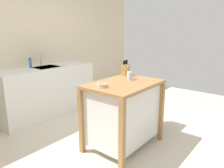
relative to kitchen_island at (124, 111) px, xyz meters
The scene contains 11 objects.
ground_plane 0.53m from the kitchen_island, 120.03° to the left, with size 7.00×7.00×0.00m, color beige.
wall_back 2.31m from the kitchen_island, 92.13° to the left, with size 6.00×0.10×2.60m, color beige.
kitchen_island is the anchor object (origin of this frame).
knife_block 0.67m from the kitchen_island, 33.49° to the left, with size 0.11×0.09×0.23m.
bowl_stoneware_deep 0.55m from the kitchen_island, 168.98° to the left, with size 0.12×0.12×0.05m.
drinking_cup 0.49m from the kitchen_island, 11.07° to the left, with size 0.07×0.07×0.11m.
pepper_grinder 0.56m from the kitchen_island, 24.38° to the left, with size 0.04×0.04×0.18m.
trash_bin 0.77m from the kitchen_island, ahead, with size 0.36×0.28×0.63m.
sink_counter 1.82m from the kitchen_island, 88.11° to the left, with size 1.86×0.60×0.91m.
sink_faucet 2.03m from the kitchen_island, 88.25° to the left, with size 0.02×0.02×0.22m.
bottle_spray_cleaner 1.99m from the kitchen_island, 95.28° to the left, with size 0.05×0.05×0.18m.
Camera 1 is at (-2.14, -1.73, 1.58)m, focal length 34.51 mm.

